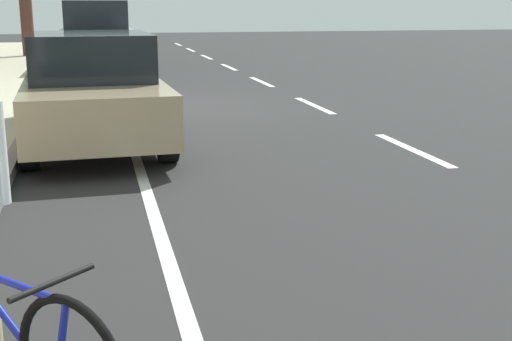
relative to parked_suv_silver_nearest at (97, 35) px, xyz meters
name	(u,v)px	position (x,y,z in m)	size (l,w,h in m)	color
ground	(157,108)	(-0.96, 7.48, -1.03)	(69.45, 69.45, 0.00)	#2B2B2B
curb_edge	(38,108)	(1.17, 7.48, -0.96)	(0.16, 43.41, 0.13)	gray
lane_stripe_centre	(314,105)	(-3.93, 7.88, -1.02)	(0.14, 44.20, 0.01)	white
lane_stripe_bike_edge	(121,109)	(-0.30, 7.48, -1.02)	(0.12, 43.41, 0.01)	white
parked_suv_silver_nearest	(97,35)	(0.00, 0.00, 0.00)	(2.00, 4.72, 1.99)	#B7BABF
parked_sedan_tan_second	(92,90)	(0.20, 10.71, -0.27)	(1.97, 4.46, 1.52)	tan
fire_hydrant	(44,49)	(1.60, -1.93, -0.47)	(0.22, 0.22, 0.84)	red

